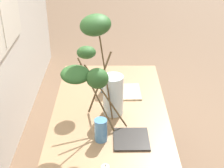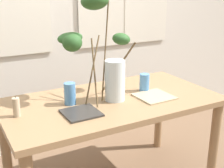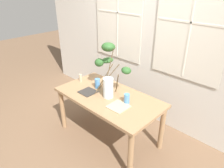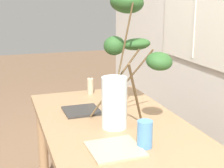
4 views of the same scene
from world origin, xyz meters
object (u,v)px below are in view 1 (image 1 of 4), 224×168
dining_table (110,125)px  vase_with_branches (100,72)px  drinking_glass_blue_left (101,130)px  drinking_glass_blue_right (106,84)px  plate_square_left (131,139)px  plate_square_right (125,92)px

dining_table → vase_with_branches: size_ratio=2.03×
drinking_glass_blue_left → drinking_glass_blue_right: size_ratio=1.12×
drinking_glass_blue_left → drinking_glass_blue_right: 0.59m
drinking_glass_blue_left → vase_with_branches: bearing=1.2°
drinking_glass_blue_right → plate_square_left: 0.62m
dining_table → plate_square_right: 0.33m
plate_square_left → plate_square_right: (0.58, 0.02, -0.00)m
dining_table → plate_square_left: bearing=-155.3°
drinking_glass_blue_left → plate_square_left: bearing=-90.5°
drinking_glass_blue_left → drinking_glass_blue_right: drinking_glass_blue_left is taller
drinking_glass_blue_right → plate_square_left: size_ratio=0.61×
drinking_glass_blue_right → drinking_glass_blue_left: bearing=178.0°
drinking_glass_blue_left → plate_square_right: bearing=-16.1°
plate_square_right → plate_square_left: bearing=-177.9°
vase_with_branches → plate_square_right: vase_with_branches is taller
plate_square_left → vase_with_branches: bearing=39.1°
plate_square_left → plate_square_right: bearing=2.1°
dining_table → plate_square_left: size_ratio=6.90×
vase_with_branches → drinking_glass_blue_right: vase_with_branches is taller
drinking_glass_blue_left → plate_square_right: (0.57, -0.17, -0.07)m
dining_table → drinking_glass_blue_right: drinking_glass_blue_right is taller
drinking_glass_blue_right → plate_square_right: 0.16m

